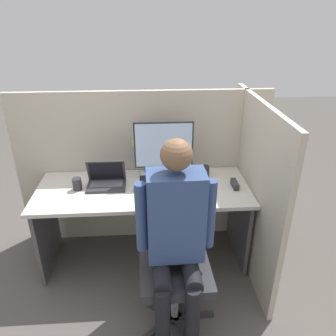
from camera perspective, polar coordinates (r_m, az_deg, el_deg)
The scene contains 14 objects.
ground_plane at distance 2.77m, azimuth -3.82°, elevation -19.76°, with size 12.00×12.00×0.00m, color #514C47.
cubicle_panel_back at distance 2.92m, azimuth -4.31°, elevation -0.18°, with size 2.19×0.05×1.40m.
cubicle_panel_right at distance 2.68m, azimuth 14.60°, elevation -3.58°, with size 0.04×1.29×1.40m.
desk at distance 2.69m, azimuth -4.21°, elevation -6.43°, with size 1.69×0.66×0.71m.
paper_box at distance 2.71m, azimuth -0.71°, elevation -1.26°, with size 0.32×0.26×0.07m.
monitor at distance 2.61m, azimuth -0.75°, elevation 3.69°, with size 0.47×0.18×0.42m.
laptop at distance 2.66m, azimuth -10.68°, elevation -2.24°, with size 0.30×0.21×0.21m.
mouse at distance 2.56m, azimuth -5.39°, elevation -3.67°, with size 0.07×0.05×0.04m.
stapler at distance 2.65m, azimuth 11.54°, elevation -2.79°, with size 0.04×0.13×0.05m.
carrot_toy at distance 2.45m, azimuth -1.68°, elevation -5.00°, with size 0.04×0.14×0.04m.
office_chair at distance 2.26m, azimuth 1.08°, elevation -14.05°, with size 0.52×0.56×1.03m.
person at distance 1.98m, azimuth 1.42°, elevation -11.16°, with size 0.48×0.40×1.36m.
coffee_mug at distance 2.78m, azimuth 6.37°, elevation -0.56°, with size 0.08×0.08×0.09m.
pen_cup at distance 2.65m, azimuth -15.55°, elevation -2.69°, with size 0.07×0.07×0.10m.
Camera 1 is at (0.04, -1.94, 1.98)m, focal length 35.00 mm.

